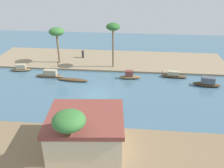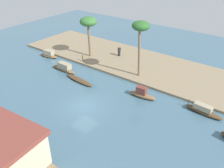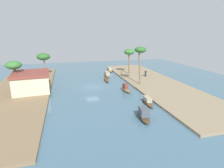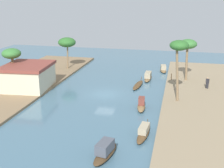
{
  "view_description": "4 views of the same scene",
  "coord_description": "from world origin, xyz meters",
  "px_view_note": "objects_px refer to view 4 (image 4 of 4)",
  "views": [
    {
      "loc": [
        -4.82,
        28.68,
        15.65
      ],
      "look_at": [
        -1.79,
        -1.89,
        0.71
      ],
      "focal_mm": 38.68,
      "sensor_mm": 36.0,
      "label": 1
    },
    {
      "loc": [
        -15.81,
        15.88,
        15.46
      ],
      "look_at": [
        -0.55,
        -4.42,
        1.04
      ],
      "focal_mm": 38.75,
      "sensor_mm": 36.0,
      "label": 2
    },
    {
      "loc": [
        -34.67,
        5.0,
        10.2
      ],
      "look_at": [
        -2.37,
        -3.39,
        1.02
      ],
      "focal_mm": 29.54,
      "sensor_mm": 36.0,
      "label": 3
    },
    {
      "loc": [
        -35.92,
        -9.38,
        12.78
      ],
      "look_at": [
        0.9,
        -0.77,
        1.19
      ],
      "focal_mm": 46.66,
      "sensor_mm": 36.0,
      "label": 4
    }
  ],
  "objects_px": {
    "palm_tree_right_short": "(67,43)",
    "sampan_downstream_large": "(148,77)",
    "palm_tree_left_near": "(179,48)",
    "mooring_post": "(171,77)",
    "sampan_foreground": "(141,105)",
    "person_on_near_bank": "(207,84)",
    "sampan_open_hull": "(144,132)",
    "palm_tree_right_tall": "(11,54)",
    "palm_tree_left_far": "(188,45)",
    "sampan_upstream_small": "(138,85)",
    "riverside_building": "(28,76)",
    "sampan_midstream": "(163,69)",
    "sampan_with_red_awning": "(105,151)"
  },
  "relations": [
    {
      "from": "palm_tree_right_short",
      "to": "sampan_downstream_large",
      "type": "bearing_deg",
      "value": -101.47
    },
    {
      "from": "sampan_downstream_large",
      "to": "palm_tree_left_near",
      "type": "height_order",
      "value": "palm_tree_left_near"
    },
    {
      "from": "mooring_post",
      "to": "sampan_foreground",
      "type": "bearing_deg",
      "value": 166.34
    },
    {
      "from": "sampan_foreground",
      "to": "person_on_near_bank",
      "type": "xyz_separation_m",
      "value": [
        9.03,
        -8.01,
        0.49
      ]
    },
    {
      "from": "sampan_open_hull",
      "to": "palm_tree_right_tall",
      "type": "distance_m",
      "value": 23.43
    },
    {
      "from": "sampan_downstream_large",
      "to": "palm_tree_left_far",
      "type": "bearing_deg",
      "value": -87.2
    },
    {
      "from": "mooring_post",
      "to": "palm_tree_left_far",
      "type": "distance_m",
      "value": 5.32
    },
    {
      "from": "mooring_post",
      "to": "palm_tree_right_tall",
      "type": "xyz_separation_m",
      "value": [
        -8.03,
        22.01,
        4.01
      ]
    },
    {
      "from": "sampan_upstream_small",
      "to": "person_on_near_bank",
      "type": "height_order",
      "value": "person_on_near_bank"
    },
    {
      "from": "mooring_post",
      "to": "palm_tree_right_short",
      "type": "height_order",
      "value": "palm_tree_right_short"
    },
    {
      "from": "mooring_post",
      "to": "riverside_building",
      "type": "relative_size",
      "value": 0.13
    },
    {
      "from": "sampan_open_hull",
      "to": "sampan_midstream",
      "type": "distance_m",
      "value": 25.0
    },
    {
      "from": "sampan_upstream_small",
      "to": "palm_tree_left_near",
      "type": "distance_m",
      "value": 10.31
    },
    {
      "from": "sampan_upstream_small",
      "to": "palm_tree_left_far",
      "type": "relative_size",
      "value": 0.79
    },
    {
      "from": "palm_tree_right_tall",
      "to": "riverside_building",
      "type": "relative_size",
      "value": 0.72
    },
    {
      "from": "sampan_open_hull",
      "to": "person_on_near_bank",
      "type": "distance_m",
      "value": 17.29
    },
    {
      "from": "sampan_open_hull",
      "to": "sampan_downstream_large",
      "type": "bearing_deg",
      "value": 10.36
    },
    {
      "from": "sampan_foreground",
      "to": "sampan_downstream_large",
      "type": "xyz_separation_m",
      "value": [
        12.53,
        0.61,
        0.01
      ]
    },
    {
      "from": "palm_tree_left_far",
      "to": "palm_tree_right_short",
      "type": "xyz_separation_m",
      "value": [
        2.8,
        20.3,
        -0.76
      ]
    },
    {
      "from": "sampan_downstream_large",
      "to": "person_on_near_bank",
      "type": "relative_size",
      "value": 2.86
    },
    {
      "from": "sampan_upstream_small",
      "to": "sampan_with_red_awning",
      "type": "relative_size",
      "value": 1.23
    },
    {
      "from": "sampan_open_hull",
      "to": "sampan_downstream_large",
      "type": "relative_size",
      "value": 0.93
    },
    {
      "from": "palm_tree_right_short",
      "to": "person_on_near_bank",
      "type": "bearing_deg",
      "value": -105.55
    },
    {
      "from": "sampan_with_red_awning",
      "to": "person_on_near_bank",
      "type": "xyz_separation_m",
      "value": [
        20.29,
        -9.48,
        0.4
      ]
    },
    {
      "from": "sampan_foreground",
      "to": "sampan_upstream_small",
      "type": "distance_m",
      "value": 8.79
    },
    {
      "from": "sampan_open_hull",
      "to": "palm_tree_left_far",
      "type": "xyz_separation_m",
      "value": [
        19.52,
        -3.97,
        5.24
      ]
    },
    {
      "from": "sampan_with_red_awning",
      "to": "palm_tree_right_short",
      "type": "height_order",
      "value": "palm_tree_right_short"
    },
    {
      "from": "mooring_post",
      "to": "palm_tree_right_short",
      "type": "relative_size",
      "value": 0.18
    },
    {
      "from": "palm_tree_left_near",
      "to": "mooring_post",
      "type": "bearing_deg",
      "value": 5.35
    },
    {
      "from": "palm_tree_right_tall",
      "to": "palm_tree_right_short",
      "type": "bearing_deg",
      "value": -18.85
    },
    {
      "from": "palm_tree_right_tall",
      "to": "palm_tree_right_short",
      "type": "height_order",
      "value": "palm_tree_right_short"
    },
    {
      "from": "mooring_post",
      "to": "sampan_open_hull",
      "type": "bearing_deg",
      "value": 174.5
    },
    {
      "from": "sampan_with_red_awning",
      "to": "person_on_near_bank",
      "type": "relative_size",
      "value": 2.58
    },
    {
      "from": "sampan_foreground",
      "to": "palm_tree_right_tall",
      "type": "bearing_deg",
      "value": 72.15
    },
    {
      "from": "sampan_downstream_large",
      "to": "palm_tree_right_tall",
      "type": "bearing_deg",
      "value": 115.44
    },
    {
      "from": "mooring_post",
      "to": "sampan_midstream",
      "type": "bearing_deg",
      "value": 15.07
    },
    {
      "from": "sampan_open_hull",
      "to": "person_on_near_bank",
      "type": "relative_size",
      "value": 2.66
    },
    {
      "from": "palm_tree_left_near",
      "to": "riverside_building",
      "type": "relative_size",
      "value": 1.01
    },
    {
      "from": "sampan_midstream",
      "to": "palm_tree_left_far",
      "type": "xyz_separation_m",
      "value": [
        -5.48,
        -3.72,
        5.2
      ]
    },
    {
      "from": "sampan_with_red_awning",
      "to": "palm_tree_right_tall",
      "type": "distance_m",
      "value": 23.81
    },
    {
      "from": "sampan_open_hull",
      "to": "mooring_post",
      "type": "xyz_separation_m",
      "value": [
        19.1,
        -1.84,
        0.38
      ]
    },
    {
      "from": "sampan_open_hull",
      "to": "sampan_midstream",
      "type": "xyz_separation_m",
      "value": [
        25.0,
        -0.25,
        0.04
      ]
    },
    {
      "from": "person_on_near_bank",
      "to": "sampan_with_red_awning",
      "type": "bearing_deg",
      "value": 81.99
    },
    {
      "from": "sampan_midstream",
      "to": "palm_tree_left_far",
      "type": "relative_size",
      "value": 0.55
    },
    {
      "from": "sampan_foreground",
      "to": "sampan_upstream_small",
      "type": "height_order",
      "value": "sampan_foreground"
    },
    {
      "from": "sampan_upstream_small",
      "to": "sampan_open_hull",
      "type": "bearing_deg",
      "value": -164.64
    },
    {
      "from": "palm_tree_left_far",
      "to": "palm_tree_right_tall",
      "type": "xyz_separation_m",
      "value": [
        -8.45,
        24.14,
        -0.85
      ]
    },
    {
      "from": "sampan_open_hull",
      "to": "palm_tree_right_short",
      "type": "relative_size",
      "value": 0.76
    },
    {
      "from": "mooring_post",
      "to": "riverside_building",
      "type": "height_order",
      "value": "riverside_building"
    },
    {
      "from": "sampan_with_red_awning",
      "to": "palm_tree_left_near",
      "type": "height_order",
      "value": "palm_tree_left_near"
    }
  ]
}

